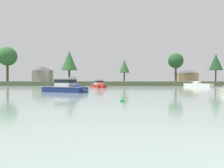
# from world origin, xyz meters

# --- Properties ---
(far_shore_bank) EXTENTS (201.15, 43.84, 1.65)m
(far_shore_bank) POSITION_xyz_m (0.00, 101.11, 0.82)
(far_shore_bank) COLOR #4C563D
(far_shore_bank) RESTS_ON ground
(sailboat_white) EXTENTS (7.76, 8.45, 13.72)m
(sailboat_white) POSITION_xyz_m (18.90, 68.27, 0.29)
(sailboat_white) COLOR white
(sailboat_white) RESTS_ON ground
(cruiser_red) EXTENTS (5.34, 8.68, 4.31)m
(cruiser_red) POSITION_xyz_m (-12.04, 60.70, 0.56)
(cruiser_red) COLOR #B2231E
(cruiser_red) RESTS_ON ground
(cruiser_navy) EXTENTS (9.78, 6.44, 4.89)m
(cruiser_navy) POSITION_xyz_m (-15.16, 35.10, 0.66)
(cruiser_navy) COLOR navy
(cruiser_navy) RESTS_ON ground
(dinghy_grey) EXTENTS (3.12, 4.12, 0.57)m
(dinghy_grey) POSITION_xyz_m (22.20, 57.60, 0.14)
(dinghy_grey) COLOR gray
(dinghy_grey) RESTS_ON ground
(mooring_buoy_green) EXTENTS (0.45, 0.45, 0.50)m
(mooring_buoy_green) POSITION_xyz_m (-5.59, 17.55, 0.08)
(mooring_buoy_green) COLOR #1E8C47
(mooring_buoy_green) RESTS_ON ground
(shore_tree_inland_a) EXTENTS (5.62, 5.62, 11.74)m
(shore_tree_inland_a) POSITION_xyz_m (35.00, 94.13, 9.90)
(shore_tree_inland_a) COLOR brown
(shore_tree_inland_a) RESTS_ON far_shore_bank
(shore_tree_center_right) EXTENTS (6.78, 6.78, 13.20)m
(shore_tree_center_right) POSITION_xyz_m (-28.23, 92.65, 10.62)
(shore_tree_center_right) COLOR brown
(shore_tree_center_right) RESTS_ON far_shore_bank
(shore_tree_inland_c) EXTENTS (8.17, 8.17, 14.89)m
(shore_tree_inland_c) POSITION_xyz_m (-54.75, 91.01, 12.36)
(shore_tree_inland_c) COLOR brown
(shore_tree_inland_c) RESTS_ON far_shore_bank
(shore_tree_inland_b) EXTENTS (4.92, 4.92, 10.05)m
(shore_tree_inland_b) POSITION_xyz_m (-4.22, 102.05, 8.62)
(shore_tree_inland_b) COLOR brown
(shore_tree_inland_b) RESTS_ON far_shore_bank
(shore_tree_right) EXTENTS (6.27, 6.27, 11.67)m
(shore_tree_right) POSITION_xyz_m (16.90, 89.74, 10.11)
(shore_tree_right) COLOR brown
(shore_tree_right) RESTS_ON far_shore_bank
(cottage_near_water) EXTENTS (7.90, 7.67, 6.62)m
(cottage_near_water) POSITION_xyz_m (-40.81, 95.36, 5.07)
(cottage_near_water) COLOR #9E998E
(cottage_near_water) RESTS_ON far_shore_bank
(cottage_behind_trees) EXTENTS (10.41, 8.31, 5.59)m
(cottage_behind_trees) POSITION_xyz_m (26.55, 108.39, 4.53)
(cottage_behind_trees) COLOR tan
(cottage_behind_trees) RESTS_ON far_shore_bank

